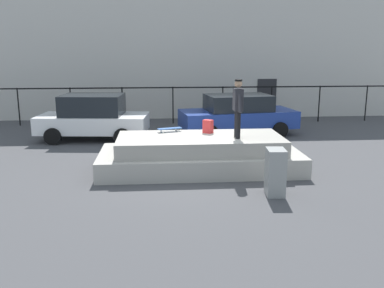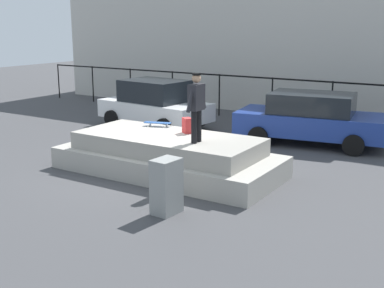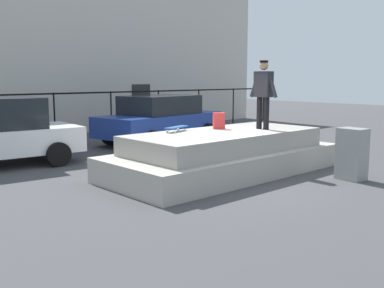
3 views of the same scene
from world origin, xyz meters
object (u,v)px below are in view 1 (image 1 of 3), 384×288
(skateboarder, at_px, (238,104))
(backpack, at_px, (208,126))
(car_blue_sedan_mid, at_px, (238,114))
(car_white_sedan_near, at_px, (93,117))
(skateboard, at_px, (170,129))
(utility_box, at_px, (275,172))

(skateboarder, height_order, backpack, skateboarder)
(car_blue_sedan_mid, bearing_deg, car_white_sedan_near, -174.95)
(skateboarder, distance_m, car_blue_sedan_mid, 5.65)
(skateboarder, xyz_separation_m, car_white_sedan_near, (-4.86, 4.91, -1.10))
(skateboarder, bearing_deg, skateboard, 151.50)
(backpack, xyz_separation_m, car_blue_sedan_mid, (1.81, 4.65, -0.36))
(car_white_sedan_near, xyz_separation_m, utility_box, (5.44, -7.03, -0.31))
(skateboard, height_order, utility_box, utility_box)
(skateboard, distance_m, car_blue_sedan_mid, 5.30)
(skateboard, height_order, car_white_sedan_near, car_white_sedan_near)
(skateboarder, distance_m, skateboard, 2.38)
(skateboard, height_order, car_blue_sedan_mid, car_blue_sedan_mid)
(backpack, relative_size, utility_box, 0.35)
(skateboarder, distance_m, car_white_sedan_near, 7.00)
(car_blue_sedan_mid, distance_m, utility_box, 7.57)
(skateboarder, distance_m, backpack, 1.34)
(skateboard, distance_m, utility_box, 4.08)
(skateboarder, relative_size, car_white_sedan_near, 0.38)
(backpack, height_order, car_blue_sedan_mid, car_blue_sedan_mid)
(skateboarder, bearing_deg, utility_box, -74.74)
(car_white_sedan_near, height_order, utility_box, car_white_sedan_near)
(skateboarder, height_order, utility_box, skateboarder)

